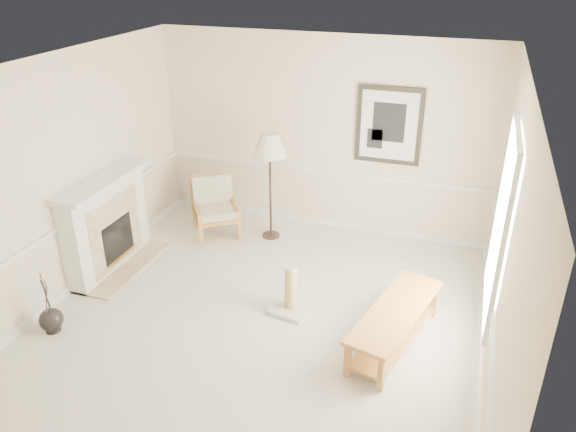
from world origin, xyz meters
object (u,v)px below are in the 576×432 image
at_px(bench, 395,321).
at_px(scratching_post, 291,297).
at_px(floor_vase, 51,320).
at_px(floor_lamp, 270,148).
at_px(armchair, 215,204).

height_order(bench, scratching_post, scratching_post).
bearing_deg(floor_vase, floor_lamp, 62.27).
height_order(floor_vase, armchair, armchair).
distance_m(floor_vase, armchair, 2.94).
relative_size(armchair, scratching_post, 1.51).
relative_size(floor_vase, floor_lamp, 0.49).
distance_m(armchair, scratching_post, 2.37).
xyz_separation_m(floor_lamp, scratching_post, (0.88, -1.71, -1.20)).
bearing_deg(floor_lamp, floor_vase, -117.73).
xyz_separation_m(armchair, floor_lamp, (0.85, 0.12, 0.94)).
bearing_deg(armchair, floor_lamp, -27.67).
distance_m(floor_vase, scratching_post, 2.74).
bearing_deg(bench, scratching_post, 169.84).
relative_size(bench, scratching_post, 2.70).
height_order(armchair, bench, armchair).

